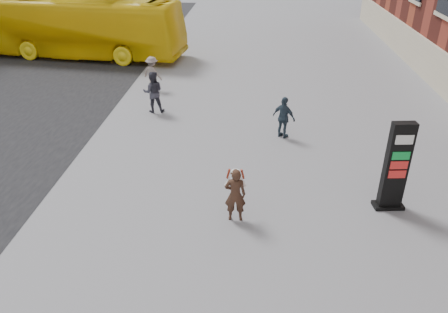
# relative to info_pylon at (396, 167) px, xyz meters

# --- Properties ---
(ground) EXTENTS (100.00, 100.00, 0.00)m
(ground) POSITION_rel_info_pylon_xyz_m (-4.69, -0.85, -1.27)
(ground) COLOR #9E9EA3
(info_pylon) EXTENTS (0.85, 0.49, 2.55)m
(info_pylon) POSITION_rel_info_pylon_xyz_m (0.00, 0.00, 0.00)
(info_pylon) COLOR black
(info_pylon) RESTS_ON ground
(woman) EXTENTS (0.58, 0.54, 1.53)m
(woman) POSITION_rel_info_pylon_xyz_m (-4.20, -0.85, -0.49)
(woman) COLOR black
(woman) RESTS_ON ground
(bus) EXTENTS (12.68, 4.49, 3.46)m
(bus) POSITION_rel_info_pylon_xyz_m (-14.06, 14.48, 0.46)
(bus) COLOR yellow
(bus) RESTS_ON road
(pedestrian_a) EXTENTS (0.94, 0.79, 1.71)m
(pedestrian_a) POSITION_rel_info_pylon_xyz_m (-7.90, 6.38, -0.42)
(pedestrian_a) COLOR #33333E
(pedestrian_a) RESTS_ON ground
(pedestrian_b) EXTENTS (1.14, 0.96, 1.54)m
(pedestrian_b) POSITION_rel_info_pylon_xyz_m (-8.55, 9.15, -0.50)
(pedestrian_b) COLOR gray
(pedestrian_b) RESTS_ON ground
(pedestrian_c) EXTENTS (0.96, 0.83, 1.54)m
(pedestrian_c) POSITION_rel_info_pylon_xyz_m (-2.70, 4.29, -0.50)
(pedestrian_c) COLOR #2C3C4A
(pedestrian_c) RESTS_ON ground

